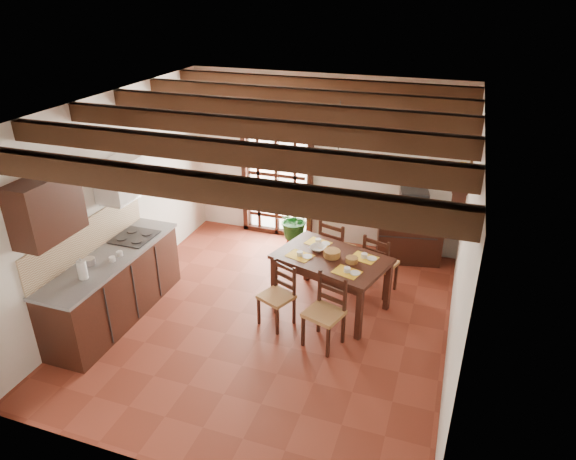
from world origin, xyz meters
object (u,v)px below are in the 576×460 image
at_px(chair_far_right, 379,274).
at_px(potted_plant, 296,217).
at_px(dining_table, 331,263).
at_px(sideboard, 409,236).
at_px(pendant_lamp, 338,160).
at_px(chair_near_right, 324,324).
at_px(crt_tv, 414,201).
at_px(chair_far_left, 336,259).
at_px(chair_near_left, 277,306).
at_px(kitchen_counter, 114,286).

relative_size(chair_far_right, potted_plant, 0.51).
relative_size(dining_table, potted_plant, 0.92).
xyz_separation_m(sideboard, pendant_lamp, (-0.84, -1.58, 1.66)).
bearing_deg(chair_far_right, dining_table, 65.37).
relative_size(chair_near_right, chair_far_right, 1.00).
bearing_deg(crt_tv, potted_plant, 175.22).
height_order(crt_tv, potted_plant, potted_plant).
height_order(chair_far_left, pendant_lamp, pendant_lamp).
bearing_deg(potted_plant, chair_near_right, -63.97).
relative_size(dining_table, chair_far_right, 1.79).
bearing_deg(pendant_lamp, crt_tv, 61.92).
bearing_deg(dining_table, crt_tv, 80.21).
bearing_deg(chair_near_left, chair_far_left, 97.09).
bearing_deg(chair_near_left, potted_plant, 125.67).
relative_size(kitchen_counter, chair_near_left, 2.67).
xyz_separation_m(chair_far_right, crt_tv, (0.29, 1.08, 0.74)).
bearing_deg(kitchen_counter, chair_near_right, 6.92).
xyz_separation_m(chair_near_left, pendant_lamp, (0.55, 0.70, 1.81)).
bearing_deg(potted_plant, crt_tv, 5.85).
bearing_deg(sideboard, chair_far_left, -148.95).
height_order(sideboard, potted_plant, potted_plant).
distance_m(chair_far_right, potted_plant, 1.81).
xyz_separation_m(chair_far_left, potted_plant, (-0.86, 0.69, 0.27)).
height_order(kitchen_counter, pendant_lamp, pendant_lamp).
relative_size(crt_tv, pendant_lamp, 0.56).
relative_size(chair_near_left, chair_far_left, 0.89).
bearing_deg(chair_near_right, chair_far_right, 91.17).
distance_m(chair_far_right, pendant_lamp, 1.94).
relative_size(kitchen_counter, potted_plant, 1.26).
bearing_deg(chair_near_left, pendant_lamp, 75.47).
bearing_deg(kitchen_counter, chair_far_left, 38.04).
xyz_separation_m(chair_far_right, potted_plant, (-1.55, 0.89, 0.28)).
relative_size(sideboard, pendant_lamp, 1.16).
bearing_deg(kitchen_counter, dining_table, 23.53).
distance_m(chair_near_right, chair_far_left, 1.63).
distance_m(chair_far_right, crt_tv, 1.34).
xyz_separation_m(potted_plant, pendant_lamp, (0.99, -1.39, 1.51)).
relative_size(chair_far_left, sideboard, 0.96).
bearing_deg(potted_plant, kitchen_counter, -121.73).
distance_m(chair_near_right, crt_tv, 2.69).
bearing_deg(chair_near_left, chair_far_right, 71.06).
relative_size(chair_far_right, pendant_lamp, 1.08).
relative_size(dining_table, chair_far_left, 1.73).
bearing_deg(sideboard, potted_plant, 174.99).
bearing_deg(dining_table, pendant_lamp, 106.85).
height_order(sideboard, pendant_lamp, pendant_lamp).
distance_m(kitchen_counter, potted_plant, 3.10).
bearing_deg(potted_plant, sideboard, 6.03).
distance_m(chair_near_left, chair_near_right, 0.72).
relative_size(kitchen_counter, sideboard, 2.29).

